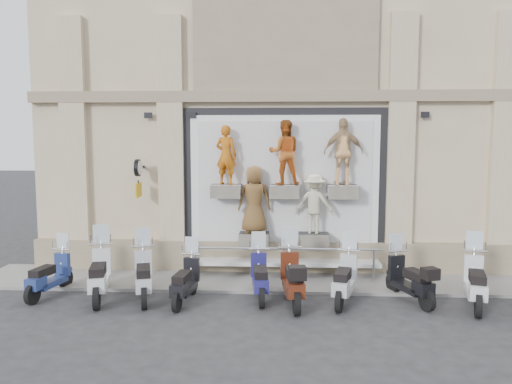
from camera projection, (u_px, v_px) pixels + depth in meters
The scene contains 15 objects.
ground at pixel (284, 309), 10.96m from camera, with size 90.00×90.00×0.00m, color #2A2A2C.
sidewalk at pixel (284, 280), 13.04m from camera, with size 16.00×2.20×0.08m, color gray.
building at pixel (284, 72), 17.25m from camera, with size 14.00×8.60×12.00m, color beige, non-canonical shape.
shop_vitrine at pixel (287, 188), 13.41m from camera, with size 5.60×0.83×4.30m.
guard_rail at pixel (284, 265), 12.89m from camera, with size 5.06×0.10×0.93m, color #9EA0A5, non-canonical shape.
clock_sign_bracket at pixel (138, 173), 13.31m from camera, with size 0.10×0.80×1.02m.
scooter_a at pixel (49, 267), 11.79m from camera, with size 0.51×1.75×1.42m, color navy, non-canonical shape.
scooter_b at pixel (99, 265), 11.53m from camera, with size 0.59×2.03×1.65m, color silver, non-canonical shape.
scooter_c at pixel (143, 266), 11.55m from camera, with size 0.57×1.94×1.58m, color #AAB0B9, non-canonical shape.
scooter_d at pixel (185, 272), 11.31m from camera, with size 0.51×1.74×1.41m, color black, non-canonical shape.
scooter_e at pixel (260, 268), 11.60m from camera, with size 0.53×1.82×1.48m, color navy, non-canonical shape.
scooter_f at pixel (293, 268), 11.20m from camera, with size 0.59×2.02×1.64m, color #4C1B0D, non-canonical shape.
scooter_g at pixel (345, 270), 11.30m from camera, with size 0.55×1.89×1.53m, color #ACB0B4, non-canonical shape.
scooter_h at pixel (410, 270), 11.37m from camera, with size 0.53×1.83×1.49m, color black, non-canonical shape.
scooter_i at pixel (476, 272), 11.01m from camera, with size 0.57×1.97×1.60m, color silver, non-canonical shape.
Camera 1 is at (-0.05, -10.63, 3.75)m, focal length 35.00 mm.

